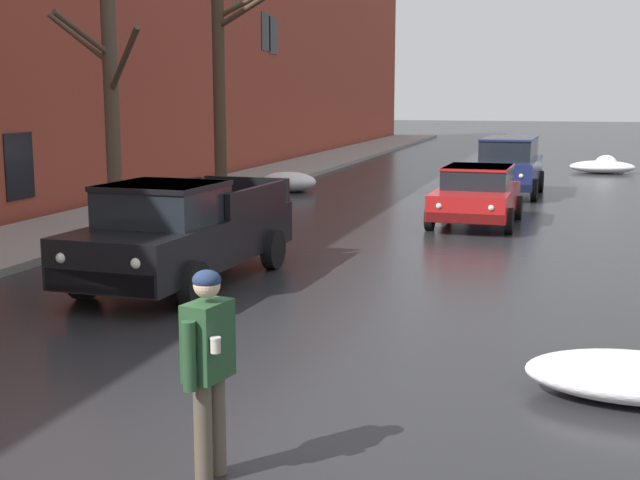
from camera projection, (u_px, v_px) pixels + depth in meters
name	position (u px, v px, depth m)	size (l,w,h in m)	color
ground_plane	(77.00, 451.00, 7.57)	(200.00, 200.00, 0.00)	#232326
left_sidewalk_slab	(201.00, 194.00, 26.46)	(3.11, 80.00, 0.15)	gray
brick_townhouse_facade	(135.00, 19.00, 26.12)	(0.63, 80.00, 10.87)	brown
snow_bank_mid_block_left	(291.00, 182.00, 27.86)	(1.83, 1.36, 0.65)	white
snow_bank_near_corner_right	(604.00, 166.00, 34.37)	(2.55, 1.48, 0.74)	white
bare_tree_second_along_sidewalk	(111.00, 107.00, 18.54)	(2.54, 1.73, 5.43)	#4C3D2D
bare_tree_mid_block	(223.00, 87.00, 24.29)	(2.36, 2.64, 6.28)	#423323
pickup_truck_black_approaching_near_lane	(182.00, 232.00, 14.13)	(2.30, 5.33, 1.76)	black
sedan_red_parked_kerbside_close	(477.00, 194.00, 20.77)	(2.09, 4.09, 1.42)	red
suv_darkblue_parked_kerbside_mid	(509.00, 164.00, 26.77)	(2.12, 4.50, 1.82)	navy
pedestrian_with_coffee	(208.00, 358.00, 6.88)	(0.36, 0.64, 1.76)	brown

